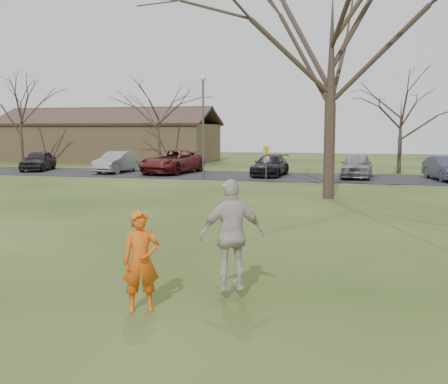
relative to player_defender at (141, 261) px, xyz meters
The scene contains 15 objects.
ground 1.11m from the player_defender, 68.09° to the left, with size 120.00×120.00×0.00m, color #1E380F.
parking_strip 25.67m from the player_defender, 89.41° to the left, with size 62.00×6.50×0.04m, color black.
player_defender is the anchor object (origin of this frame).
car_0 32.39m from the player_defender, 126.38° to the left, with size 1.72×4.27×1.46m, color black.
car_1 28.87m from the player_defender, 116.35° to the left, with size 1.56×4.46×1.47m, color gray.
car_2 27.65m from the player_defender, 108.68° to the left, with size 2.64×5.72×1.59m, color #4E1412.
car_3 25.93m from the player_defender, 94.44° to the left, with size 1.87×4.60×1.33m, color black.
car_4 26.08m from the player_defender, 82.42° to the left, with size 1.81×4.49×1.53m, color gray.
car_5 26.90m from the player_defender, 71.37° to the left, with size 1.50×4.30×1.42m, color #33364C.
catching_play 1.69m from the player_defender, 35.56° to the left, with size 1.27×0.96×2.00m.
building 43.42m from the player_defender, 117.04° to the left, with size 20.60×8.50×5.14m.
lamp_post 24.06m from the player_defender, 103.91° to the left, with size 0.34×0.34×6.27m.
sign_yellow 22.73m from the player_defender, 94.38° to the left, with size 0.35×0.35×2.08m.
big_tree 16.97m from the player_defender, 81.77° to the left, with size 9.00×9.00×14.00m, color #352821, non-canonical shape.
small_tree_row 31.22m from the player_defender, 81.39° to the left, with size 55.00×5.90×8.50m.
Camera 1 is at (3.23, -8.75, 3.07)m, focal length 42.43 mm.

